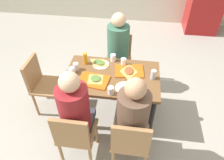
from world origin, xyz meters
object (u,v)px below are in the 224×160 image
object	(u,v)px
pizza_slice_c	(99,62)
tray_red_near	(94,80)
person_in_red	(76,110)
plastic_cup_b	(111,91)
main_table	(112,82)
paper_plate_center	(101,64)
pizza_slice_a	(95,79)
pizza_slice_b	(129,71)
plastic_cup_d	(123,62)
plastic_cup_a	(113,58)
plastic_cup_c	(76,67)
condiment_bottle	(85,59)
soda_can	(153,74)
chair_far_side	(118,56)
chair_left_end	(42,82)
chair_near_right	(130,141)
person_in_brown_jacket	(133,116)
foil_bundle	(72,70)
chair_near_left	(75,135)
paper_plate_near_edge	(125,88)
tray_red_far	(129,71)
person_far_side	(118,48)

from	to	relation	value
pizza_slice_c	tray_red_near	bearing A→B (deg)	-90.02
person_in_red	plastic_cup_b	world-z (taller)	person_in_red
main_table	paper_plate_center	xyz separation A→B (m)	(-0.18, 0.21, 0.10)
pizza_slice_a	pizza_slice_c	xyz separation A→B (m)	(-0.02, 0.34, -0.01)
person_in_red	tray_red_near	bearing A→B (deg)	79.61
pizza_slice_b	plastic_cup_d	bearing A→B (deg)	119.31
paper_plate_center	plastic_cup_d	world-z (taller)	plastic_cup_d
plastic_cup_a	plastic_cup_c	world-z (taller)	same
condiment_bottle	tray_red_near	bearing A→B (deg)	-62.06
paper_plate_center	pizza_slice_c	world-z (taller)	pizza_slice_c
soda_can	plastic_cup_c	bearing A→B (deg)	177.82
chair_far_side	plastic_cup_c	size ratio (longest dim) A/B	8.57
chair_left_end	person_in_red	distance (m)	0.95
person_in_red	chair_near_right	bearing A→B (deg)	-13.28
plastic_cup_a	chair_left_end	bearing A→B (deg)	-161.49
pizza_slice_a	pizza_slice_b	world-z (taller)	same
person_in_brown_jacket	pizza_slice_b	bearing A→B (deg)	97.57
plastic_cup_a	chair_near_right	bearing A→B (deg)	-73.09
tray_red_near	plastic_cup_d	size ratio (longest dim) A/B	3.60
chair_left_end	foil_bundle	world-z (taller)	chair_left_end
chair_near_left	pizza_slice_b	distance (m)	1.02
pizza_slice_b	plastic_cup_c	bearing A→B (deg)	-176.84
person_in_brown_jacket	pizza_slice_a	size ratio (longest dim) A/B	5.05
chair_near_left	plastic_cup_a	world-z (taller)	chair_near_left
chair_near_right	chair_far_side	bearing A→B (deg)	101.10
plastic_cup_c	chair_near_right	bearing A→B (deg)	-46.47
person_in_red	plastic_cup_b	bearing A→B (deg)	42.51
chair_far_side	plastic_cup_b	world-z (taller)	chair_far_side
chair_far_side	paper_plate_near_edge	size ratio (longest dim) A/B	3.89
plastic_cup_d	condiment_bottle	size ratio (longest dim) A/B	0.62
soda_can	plastic_cup_a	bearing A→B (deg)	150.81
chair_left_end	paper_plate_center	xyz separation A→B (m)	(0.80, 0.21, 0.23)
tray_red_near	soda_can	xyz separation A→B (m)	(0.71, 0.15, 0.05)
chair_left_end	person_in_red	xyz separation A→B (m)	(0.68, -0.62, 0.25)
chair_far_side	pizza_slice_c	xyz separation A→B (m)	(-0.21, -0.53, 0.24)
chair_near_left	tray_red_near	xyz separation A→B (m)	(0.09, 0.63, 0.24)
main_table	chair_near_right	world-z (taller)	chair_near_right
chair_near_left	chair_far_side	distance (m)	1.54
tray_red_far	paper_plate_near_edge	xyz separation A→B (m)	(-0.03, -0.32, -0.00)
paper_plate_near_edge	pizza_slice_a	bearing A→B (deg)	165.87
paper_plate_near_edge	condiment_bottle	size ratio (longest dim) A/B	1.38
person_in_red	person_in_brown_jacket	xyz separation A→B (m)	(0.59, 0.00, 0.00)
person_far_side	tray_red_far	distance (m)	0.55
plastic_cup_d	pizza_slice_a	bearing A→B (deg)	-130.71
plastic_cup_a	plastic_cup_d	bearing A→B (deg)	-26.69
chair_near_right	tray_red_far	distance (m)	0.90
paper_plate_near_edge	plastic_cup_b	bearing A→B (deg)	-142.97
paper_plate_center	plastic_cup_c	distance (m)	0.34
person_in_red	pizza_slice_b	bearing A→B (deg)	54.87
plastic_cup_a	main_table	bearing A→B (deg)	-84.65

